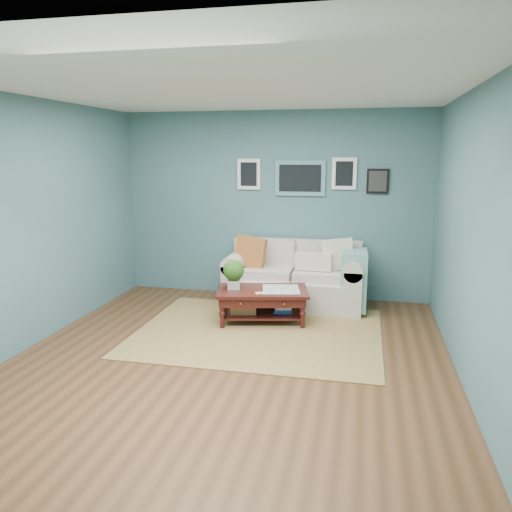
# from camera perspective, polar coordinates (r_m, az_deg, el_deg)

# --- Properties ---
(room_shell) EXTENTS (5.00, 5.02, 2.70)m
(room_shell) POSITION_cam_1_polar(r_m,az_deg,el_deg) (4.97, -2.84, 3.10)
(room_shell) COLOR brown
(room_shell) RESTS_ON ground
(area_rug) EXTENTS (2.86, 2.29, 0.01)m
(area_rug) POSITION_cam_1_polar(r_m,az_deg,el_deg) (6.03, 0.31, -8.64)
(area_rug) COLOR brown
(area_rug) RESTS_ON ground
(loveseat) EXTENTS (1.92, 0.87, 0.99)m
(loveseat) POSITION_cam_1_polar(r_m,az_deg,el_deg) (6.97, 5.08, -2.47)
(loveseat) COLOR beige
(loveseat) RESTS_ON ground
(coffee_table) EXTENTS (1.24, 0.88, 0.79)m
(coffee_table) POSITION_cam_1_polar(r_m,az_deg,el_deg) (6.29, 0.16, -4.48)
(coffee_table) COLOR black
(coffee_table) RESTS_ON ground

